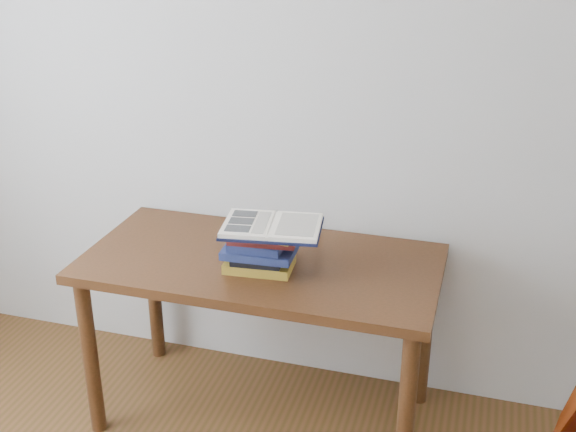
% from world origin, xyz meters
% --- Properties ---
extents(desk, '(1.33, 0.67, 0.71)m').
position_xyz_m(desk, '(0.11, 1.38, 0.61)').
color(desk, '#482512').
rests_on(desk, ground).
extents(book_stack, '(0.28, 0.20, 0.18)m').
position_xyz_m(book_stack, '(0.14, 1.30, 0.80)').
color(book_stack, olive).
rests_on(book_stack, desk).
extents(open_book, '(0.37, 0.29, 0.03)m').
position_xyz_m(open_book, '(0.19, 1.27, 0.90)').
color(open_book, black).
rests_on(open_book, book_stack).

